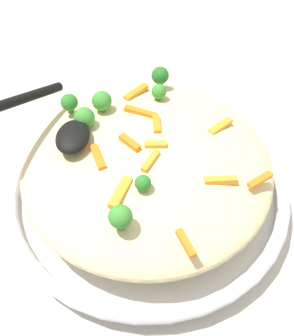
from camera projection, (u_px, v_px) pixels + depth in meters
ground_plane at (147, 197)px, 0.55m from camera, size 2.40×2.40×0.00m
serving_bowl at (147, 188)px, 0.54m from camera, size 0.37×0.37×0.04m
pasta_mound at (147, 164)px, 0.50m from camera, size 0.31×0.31×0.07m
carrot_piece_0 at (151, 161)px, 0.46m from camera, size 0.03×0.02×0.01m
carrot_piece_1 at (220, 126)px, 0.50m from camera, size 0.03×0.03×0.01m
carrot_piece_2 at (140, 112)px, 0.51m from camera, size 0.02×0.04×0.01m
carrot_piece_3 at (155, 147)px, 0.47m from camera, size 0.01×0.03×0.01m
carrot_piece_4 at (98, 157)px, 0.47m from camera, size 0.04×0.02×0.01m
carrot_piece_5 at (77, 145)px, 0.48m from camera, size 0.02×0.03×0.01m
carrot_piece_6 at (136, 92)px, 0.55m from camera, size 0.04×0.03×0.01m
carrot_piece_7 at (260, 180)px, 0.45m from camera, size 0.03×0.03×0.01m
carrot_piece_8 at (130, 144)px, 0.47m from camera, size 0.03×0.03×0.01m
carrot_piece_9 at (157, 125)px, 0.50m from camera, size 0.03×0.01×0.01m
carrot_piece_10 at (186, 243)px, 0.40m from camera, size 0.03×0.02×0.01m
carrot_piece_11 at (221, 180)px, 0.45m from camera, size 0.01×0.04×0.01m
carrot_piece_12 at (121, 193)px, 0.43m from camera, size 0.04×0.02×0.01m
broccoli_floret_0 at (120, 217)px, 0.40m from camera, size 0.02×0.02×0.03m
broccoli_floret_1 at (147, 183)px, 0.43m from camera, size 0.02×0.02×0.02m
broccoli_floret_2 at (69, 103)px, 0.51m from camera, size 0.02×0.02×0.03m
broccoli_floret_3 at (159, 92)px, 0.53m from camera, size 0.02×0.02×0.02m
broccoli_floret_4 at (84, 118)px, 0.49m from camera, size 0.03×0.03×0.03m
broccoli_floret_5 at (102, 101)px, 0.51m from camera, size 0.03×0.03×0.03m
broccoli_floret_6 at (160, 76)px, 0.55m from camera, size 0.02×0.02×0.03m
serving_spoon at (54, 124)px, 0.47m from camera, size 0.14×0.12×0.07m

